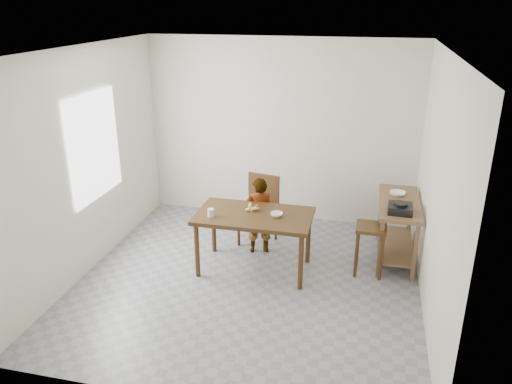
% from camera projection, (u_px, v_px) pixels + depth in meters
% --- Properties ---
extents(floor, '(4.00, 4.00, 0.04)m').
position_uv_depth(floor, '(248.00, 282.00, 6.03)').
color(floor, gray).
rests_on(floor, ground).
extents(ceiling, '(4.00, 4.00, 0.04)m').
position_uv_depth(ceiling, '(247.00, 48.00, 5.03)').
color(ceiling, white).
rests_on(ceiling, wall_back).
extents(wall_back, '(4.00, 0.04, 2.70)m').
position_uv_depth(wall_back, '(281.00, 131.00, 7.36)').
color(wall_back, beige).
rests_on(wall_back, ground).
extents(wall_front, '(4.00, 0.04, 2.70)m').
position_uv_depth(wall_front, '(182.00, 263.00, 3.70)').
color(wall_front, beige).
rests_on(wall_front, ground).
extents(wall_left, '(0.04, 4.00, 2.70)m').
position_uv_depth(wall_left, '(84.00, 163.00, 5.96)').
color(wall_left, beige).
rests_on(wall_left, ground).
extents(wall_right, '(0.04, 4.00, 2.70)m').
position_uv_depth(wall_right, '(439.00, 190.00, 5.10)').
color(wall_right, beige).
rests_on(wall_right, ground).
extents(window_pane, '(0.02, 1.10, 1.30)m').
position_uv_depth(window_pane, '(95.00, 146.00, 6.08)').
color(window_pane, white).
rests_on(window_pane, wall_left).
extents(dining_table, '(1.40, 0.80, 0.75)m').
position_uv_depth(dining_table, '(254.00, 242.00, 6.16)').
color(dining_table, '#3D2610').
rests_on(dining_table, floor).
extents(prep_counter, '(0.50, 1.20, 0.80)m').
position_uv_depth(prep_counter, '(396.00, 230.00, 6.42)').
color(prep_counter, brown).
rests_on(prep_counter, floor).
extents(child, '(0.44, 0.36, 1.05)m').
position_uv_depth(child, '(259.00, 215.00, 6.54)').
color(child, silver).
rests_on(child, floor).
extents(dining_chair, '(0.54, 0.54, 0.94)m').
position_uv_depth(dining_chair, '(258.00, 211.00, 6.80)').
color(dining_chair, '#3D2610').
rests_on(dining_chair, floor).
extents(stool, '(0.36, 0.36, 0.63)m').
position_uv_depth(stool, '(369.00, 249.00, 6.10)').
color(stool, '#3D2610').
rests_on(stool, floor).
extents(glass_tumbler, '(0.10, 0.10, 0.10)m').
position_uv_depth(glass_tumbler, '(211.00, 213.00, 5.94)').
color(glass_tumbler, silver).
rests_on(glass_tumbler, dining_table).
extents(small_bowl, '(0.16, 0.16, 0.05)m').
position_uv_depth(small_bowl, '(277.00, 215.00, 5.96)').
color(small_bowl, white).
rests_on(small_bowl, dining_table).
extents(banana, '(0.21, 0.18, 0.06)m').
position_uv_depth(banana, '(252.00, 209.00, 6.10)').
color(banana, gold).
rests_on(banana, dining_table).
extents(serving_bowl, '(0.23, 0.23, 0.05)m').
position_uv_depth(serving_bowl, '(397.00, 194.00, 6.45)').
color(serving_bowl, white).
rests_on(serving_bowl, prep_counter).
extents(gas_burner, '(0.29, 0.29, 0.10)m').
position_uv_depth(gas_burner, '(400.00, 209.00, 5.94)').
color(gas_burner, black).
rests_on(gas_burner, prep_counter).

